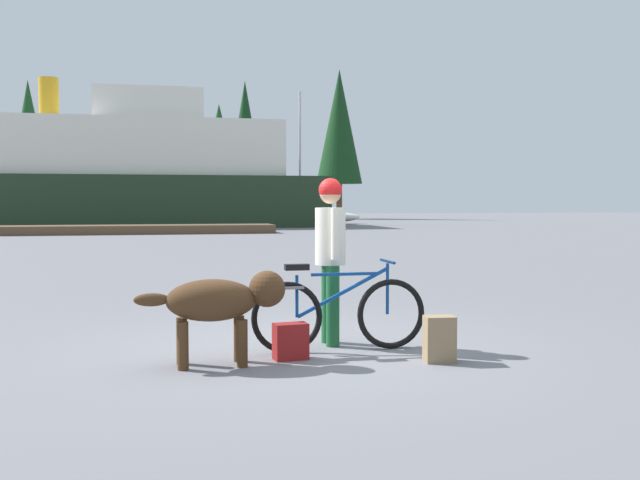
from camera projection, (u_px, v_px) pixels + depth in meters
name	position (u px, v px, depth m)	size (l,w,h in m)	color
ground_plane	(306.00, 348.00, 7.64)	(160.00, 160.00, 0.00)	slate
bicycle	(338.00, 313.00, 7.45)	(1.80, 0.44, 0.91)	black
person_cyclist	(330.00, 244.00, 7.77)	(0.32, 0.53, 1.75)	#19592D
dog	(221.00, 301.00, 6.80)	(1.38, 0.46, 0.87)	#472D19
backpack	(439.00, 339.00, 6.96)	(0.28, 0.20, 0.43)	#8C7251
handbag_pannier	(291.00, 341.00, 7.07)	(0.32, 0.18, 0.35)	maroon
dock_pier	(113.00, 230.00, 33.87)	(14.70, 2.22, 0.40)	brown
ferry_boat	(107.00, 176.00, 43.19)	(25.27, 8.11, 8.53)	#1E331E
sailboat_moored	(300.00, 217.00, 48.10)	(8.08, 2.26, 8.57)	silver
pine_tree_far_left	(29.00, 130.00, 57.06)	(2.86, 2.86, 10.82)	#4C331E
pine_tree_center	(219.00, 143.00, 61.42)	(3.10, 3.10, 9.54)	#4C331E
pine_tree_far_right	(339.00, 127.00, 62.09)	(3.87, 3.87, 12.52)	#4C331E
pine_tree_mid_back	(245.00, 133.00, 65.38)	(3.18, 3.18, 12.10)	#4C331E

